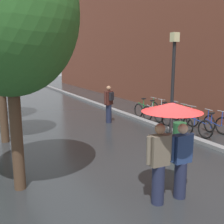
% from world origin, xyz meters
% --- Properties ---
extents(ground_plane, '(80.00, 80.00, 0.00)m').
position_xyz_m(ground_plane, '(0.00, 0.00, 0.00)').
color(ground_plane, '#26282B').
extents(building_facade, '(8.00, 36.00, 10.18)m').
position_xyz_m(building_facade, '(10.00, 10.00, 5.09)').
color(building_facade, brown).
rests_on(building_facade, ground).
extents(kerb_strip, '(0.30, 36.00, 0.12)m').
position_xyz_m(kerb_strip, '(3.20, 10.00, 0.06)').
color(kerb_strip, slate).
rests_on(kerb_strip, ground).
extents(street_tree_0, '(2.92, 2.92, 5.60)m').
position_xyz_m(street_tree_0, '(-3.05, 1.84, 3.85)').
color(street_tree_0, '#473323').
rests_on(street_tree_0, ground).
extents(parked_bicycle_0, '(1.13, 0.79, 0.96)m').
position_xyz_m(parked_bicycle_0, '(4.23, 2.80, 0.38)').
color(parked_bicycle_0, black).
rests_on(parked_bicycle_0, ground).
extents(parked_bicycle_1, '(1.17, 0.85, 0.96)m').
position_xyz_m(parked_bicycle_1, '(4.04, 3.41, 0.38)').
color(parked_bicycle_1, black).
rests_on(parked_bicycle_1, ground).
extents(parked_bicycle_2, '(1.16, 0.84, 0.96)m').
position_xyz_m(parked_bicycle_2, '(4.04, 4.23, 0.38)').
color(parked_bicycle_2, black).
rests_on(parked_bicycle_2, ground).
extents(parked_bicycle_3, '(1.12, 0.76, 0.96)m').
position_xyz_m(parked_bicycle_3, '(4.08, 4.83, 0.38)').
color(parked_bicycle_3, black).
rests_on(parked_bicycle_3, ground).
extents(parked_bicycle_4, '(1.09, 0.71, 0.96)m').
position_xyz_m(parked_bicycle_4, '(4.24, 5.60, 0.38)').
color(parked_bicycle_4, black).
rests_on(parked_bicycle_4, ground).
extents(parked_bicycle_5, '(1.17, 0.85, 0.96)m').
position_xyz_m(parked_bicycle_5, '(4.05, 6.32, 0.38)').
color(parked_bicycle_5, black).
rests_on(parked_bicycle_5, ground).
extents(parked_bicycle_6, '(1.11, 0.74, 0.96)m').
position_xyz_m(parked_bicycle_6, '(4.06, 7.05, 0.38)').
color(parked_bicycle_6, black).
rests_on(parked_bicycle_6, ground).
extents(couple_under_umbrella, '(1.21, 1.21, 2.09)m').
position_xyz_m(couple_under_umbrella, '(-0.35, -0.14, 1.43)').
color(couple_under_umbrella, '#1E233D').
rests_on(couple_under_umbrella, ground).
extents(street_lamp_post, '(0.24, 0.24, 3.83)m').
position_xyz_m(street_lamp_post, '(2.60, 3.38, 2.26)').
color(street_lamp_post, black).
rests_on(street_lamp_post, ground).
extents(litter_bin, '(0.44, 0.44, 0.85)m').
position_xyz_m(litter_bin, '(2.18, 2.42, 0.42)').
color(litter_bin, '#1E4C28').
rests_on(litter_bin, ground).
extents(pedestrian_walking_midground, '(0.53, 0.44, 1.71)m').
position_xyz_m(pedestrian_walking_midground, '(1.68, 6.66, 0.91)').
color(pedestrian_walking_midground, '#1E233D').
rests_on(pedestrian_walking_midground, ground).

